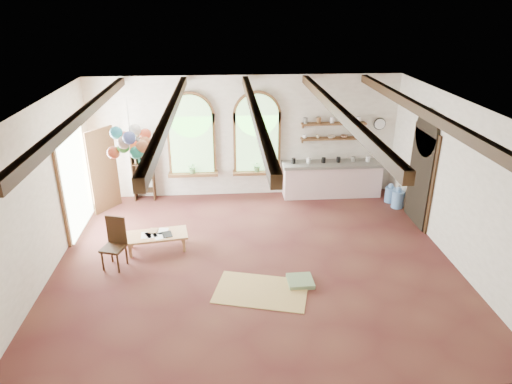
{
  "coord_description": "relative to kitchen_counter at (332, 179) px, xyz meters",
  "views": [
    {
      "loc": [
        -0.57,
        -8.03,
        4.98
      ],
      "look_at": [
        0.07,
        0.6,
        1.27
      ],
      "focal_mm": 32.0,
      "sensor_mm": 36.0,
      "label": 1
    }
  ],
  "objects": [
    {
      "name": "side_chair",
      "position": [
        -5.09,
        -3.22,
        -0.17
      ],
      "size": [
        0.52,
        0.52,
        1.04
      ],
      "color": "#352010",
      "rests_on": "floor"
    },
    {
      "name": "shelf_cup_a",
      "position": [
        -0.75,
        0.18,
        1.14
      ],
      "size": [
        0.12,
        0.1,
        0.1
      ],
      "primitive_type": "imported",
      "color": "white",
      "rests_on": "wall_shelf_lower"
    },
    {
      "name": "kitchen_counter",
      "position": [
        0.0,
        0.0,
        0.0
      ],
      "size": [
        2.68,
        0.62,
        0.94
      ],
      "color": "beige",
      "rests_on": "floor"
    },
    {
      "name": "coffee_table",
      "position": [
        -4.35,
        -2.6,
        -0.15
      ],
      "size": [
        1.36,
        0.77,
        0.37
      ],
      "color": "#B97B54",
      "rests_on": "floor"
    },
    {
      "name": "ceiling_beams",
      "position": [
        -2.3,
        -3.2,
        2.62
      ],
      "size": [
        6.2,
        6.8,
        0.18
      ],
      "primitive_type": null,
      "color": "#352010",
      "rests_on": "ceiling"
    },
    {
      "name": "right_doorway",
      "position": [
        1.65,
        -1.7,
        0.62
      ],
      "size": [
        0.1,
        1.3,
        2.4
      ],
      "primitive_type": "cube",
      "color": "black",
      "rests_on": "floor"
    },
    {
      "name": "shelf_cup_b",
      "position": [
        -0.4,
        0.18,
        1.14
      ],
      "size": [
        0.1,
        0.1,
        0.09
      ],
      "primitive_type": "imported",
      "color": "beige",
      "rests_on": "wall_shelf_lower"
    },
    {
      "name": "floor_cushion",
      "position": [
        -1.5,
        -4.06,
        -0.43
      ],
      "size": [
        0.49,
        0.49,
        0.08
      ],
      "primitive_type": "cube",
      "rotation": [
        0.0,
        0.0,
        0.03
      ],
      "color": "#6B865C",
      "rests_on": "floor"
    },
    {
      "name": "window_left",
      "position": [
        -3.7,
        0.23,
        1.16
      ],
      "size": [
        1.3,
        0.28,
        2.2
      ],
      "color": "brown",
      "rests_on": "floor"
    },
    {
      "name": "water_jug_a",
      "position": [
        1.45,
        -0.55,
        -0.25
      ],
      "size": [
        0.27,
        0.27,
        0.52
      ],
      "color": "#608FCE",
      "rests_on": "floor"
    },
    {
      "name": "shelf_vase",
      "position": [
        0.65,
        0.18,
        1.19
      ],
      "size": [
        0.18,
        0.18,
        0.19
      ],
      "primitive_type": "imported",
      "color": "slate",
      "rests_on": "wall_shelf_lower"
    },
    {
      "name": "floor",
      "position": [
        -2.3,
        -3.2,
        -0.48
      ],
      "size": [
        8.0,
        8.0,
        0.0
      ],
      "primitive_type": "plane",
      "color": "brown",
      "rests_on": "ground"
    },
    {
      "name": "table_book",
      "position": [
        -4.52,
        -2.45,
        -0.1
      ],
      "size": [
        0.2,
        0.27,
        0.02
      ],
      "primitive_type": "imported",
      "rotation": [
        0.0,
        0.0,
        -0.09
      ],
      "color": "olive",
      "rests_on": "coffee_table"
    },
    {
      "name": "floor_mat",
      "position": [
        -2.26,
        -4.28,
        -0.47
      ],
      "size": [
        1.88,
        1.42,
        0.02
      ],
      "primitive_type": "cube",
      "rotation": [
        0.0,
        0.0,
        -0.26
      ],
      "color": "tan",
      "rests_on": "floor"
    },
    {
      "name": "wall_clock",
      "position": [
        1.25,
        0.25,
        1.42
      ],
      "size": [
        0.32,
        0.04,
        0.32
      ],
      "primitive_type": "cylinder",
      "rotation": [
        1.57,
        0.0,
        0.0
      ],
      "color": "black",
      "rests_on": "wall_back"
    },
    {
      "name": "left_doorway",
      "position": [
        -6.25,
        -1.4,
        0.67
      ],
      "size": [
        0.1,
        1.9,
        2.5
      ],
      "primitive_type": "cube",
      "color": "brown",
      "rests_on": "floor"
    },
    {
      "name": "water_jug_b",
      "position": [
        1.52,
        -0.9,
        -0.23
      ],
      "size": [
        0.3,
        0.3,
        0.57
      ],
      "color": "#608FCE",
      "rests_on": "floor"
    },
    {
      "name": "potted_plant_left",
      "position": [
        -3.7,
        0.12,
        0.37
      ],
      "size": [
        0.27,
        0.23,
        0.3
      ],
      "primitive_type": "imported",
      "color": "#598C4C",
      "rests_on": "window_left"
    },
    {
      "name": "tablet",
      "position": [
        -4.12,
        -2.63,
        -0.1
      ],
      "size": [
        0.26,
        0.32,
        0.01
      ],
      "primitive_type": "cube",
      "rotation": [
        0.0,
        0.0,
        0.26
      ],
      "color": "black",
      "rests_on": "coffee_table"
    },
    {
      "name": "shelf_bowl_b",
      "position": [
        0.3,
        0.18,
        1.12
      ],
      "size": [
        0.2,
        0.2,
        0.06
      ],
      "primitive_type": "imported",
      "color": "#8C664C",
      "rests_on": "wall_shelf_lower"
    },
    {
      "name": "potted_plant_right",
      "position": [
        -2.0,
        0.12,
        0.37
      ],
      "size": [
        0.27,
        0.23,
        0.3
      ],
      "primitive_type": "imported",
      "color": "#598C4C",
      "rests_on": "window_right"
    },
    {
      "name": "window_right",
      "position": [
        -2.0,
        0.23,
        1.16
      ],
      "size": [
        1.3,
        0.28,
        2.2
      ],
      "color": "brown",
      "rests_on": "floor"
    },
    {
      "name": "bookshelf",
      "position": [
        -5.0,
        0.12,
        0.42
      ],
      "size": [
        0.53,
        0.32,
        1.8
      ],
      "color": "#352010",
      "rests_on": "floor"
    },
    {
      "name": "wall_shelf_lower",
      "position": [
        0.0,
        0.18,
        1.07
      ],
      "size": [
        1.7,
        0.24,
        0.04
      ],
      "primitive_type": "cube",
      "color": "brown",
      "rests_on": "wall_back"
    },
    {
      "name": "balloon_cluster",
      "position": [
        -4.71,
        -2.4,
        1.86
      ],
      "size": [
        0.85,
        0.91,
        1.16
      ],
      "color": "white",
      "rests_on": "floor"
    },
    {
      "name": "wall_shelf_upper",
      "position": [
        0.0,
        0.18,
        1.47
      ],
      "size": [
        1.7,
        0.24,
        0.04
      ],
      "primitive_type": "cube",
      "color": "brown",
      "rests_on": "wall_back"
    },
    {
      "name": "shelf_bowl_a",
      "position": [
        -0.05,
        0.18,
        1.12
      ],
      "size": [
        0.22,
        0.22,
        0.05
      ],
      "primitive_type": "imported",
      "color": "beige",
      "rests_on": "wall_shelf_lower"
    }
  ]
}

